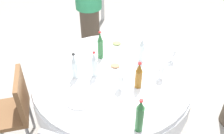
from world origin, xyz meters
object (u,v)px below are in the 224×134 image
at_px(plate_inner, 80,100).
at_px(plate_south, 115,67).
at_px(bottle_green_near, 140,116).
at_px(bottle_amber_east, 139,76).
at_px(bottle_clear_mid, 141,51).
at_px(chair_left, 14,108).
at_px(dining_table, 112,86).
at_px(person_outer, 89,7).
at_px(bottle_clear_left, 75,67).
at_px(wine_glass_east, 161,69).
at_px(plate_rear, 117,44).
at_px(wine_glass_north, 172,53).
at_px(wine_glass_left, 120,79).
at_px(bottle_clear_north, 94,65).
at_px(bottle_green_outer, 100,46).

height_order(plate_inner, plate_south, plate_south).
distance_m(bottle_green_near, bottle_amber_east, 0.47).
bearing_deg(bottle_amber_east, bottle_clear_mid, -82.91).
relative_size(bottle_green_near, chair_left, 0.35).
relative_size(bottle_clear_mid, plate_south, 1.36).
relative_size(dining_table, bottle_clear_mid, 5.55).
relative_size(bottle_green_near, person_outer, 0.18).
distance_m(bottle_clear_left, wine_glass_east, 0.79).
bearing_deg(chair_left, plate_rear, -66.38).
distance_m(bottle_amber_east, wine_glass_north, 0.53).
distance_m(bottle_clear_left, wine_glass_left, 0.44).
bearing_deg(bottle_clear_north, wine_glass_east, -167.72).
bearing_deg(plate_inner, plate_south, -107.45).
height_order(wine_glass_east, person_outer, person_outer).
xyz_separation_m(dining_table, plate_rear, (0.09, -0.51, 0.16)).
bearing_deg(wine_glass_north, wine_glass_left, 53.79).
distance_m(wine_glass_left, chair_left, 1.04).
bearing_deg(plate_rear, bottle_clear_mid, 143.91).
height_order(dining_table, person_outer, person_outer).
distance_m(bottle_clear_north, chair_left, 0.86).
xyz_separation_m(dining_table, bottle_green_near, (-0.36, 0.56, 0.29)).
distance_m(dining_table, plate_inner, 0.47).
distance_m(bottle_green_outer, plate_inner, 0.66).
height_order(wine_glass_north, chair_left, wine_glass_north).
relative_size(bottle_green_outer, bottle_clear_mid, 1.11).
xyz_separation_m(bottle_clear_mid, person_outer, (0.84, -0.80, 0.01)).
bearing_deg(bottle_clear_mid, bottle_clear_left, 37.43).
height_order(bottle_clear_north, bottle_amber_east, bottle_clear_north).
xyz_separation_m(wine_glass_left, person_outer, (0.74, -1.26, 0.03)).
bearing_deg(wine_glass_east, person_outer, -43.62).
relative_size(bottle_clear_mid, wine_glass_north, 1.97).
relative_size(bottle_clear_mid, chair_left, 0.32).
xyz_separation_m(bottle_green_outer, wine_glass_east, (-0.63, 0.17, -0.03)).
height_order(bottle_clear_north, plate_rear, bottle_clear_north).
bearing_deg(person_outer, wine_glass_north, -61.86).
xyz_separation_m(bottle_clear_north, plate_inner, (0.01, 0.35, -0.12)).
xyz_separation_m(bottle_green_outer, plate_inner, (-0.03, 0.65, -0.13)).
distance_m(bottle_clear_mid, bottle_clear_north, 0.50).
bearing_deg(person_outer, wine_glass_left, -89.24).
distance_m(wine_glass_north, wine_glass_east, 0.31).
relative_size(bottle_green_near, wine_glass_north, 2.19).
relative_size(wine_glass_east, plate_south, 0.75).
xyz_separation_m(bottle_green_outer, plate_south, (-0.19, 0.13, -0.13)).
bearing_deg(bottle_amber_east, wine_glass_east, -135.66).
height_order(wine_glass_north, plate_south, wine_glass_north).
distance_m(wine_glass_east, person_outer, 1.47).
distance_m(bottle_clear_mid, plate_inner, 0.80).
xyz_separation_m(bottle_amber_east, chair_left, (1.09, 0.36, -0.34)).
bearing_deg(dining_table, plate_rear, -80.08).
xyz_separation_m(bottle_clear_north, wine_glass_east, (-0.59, -0.13, -0.02)).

